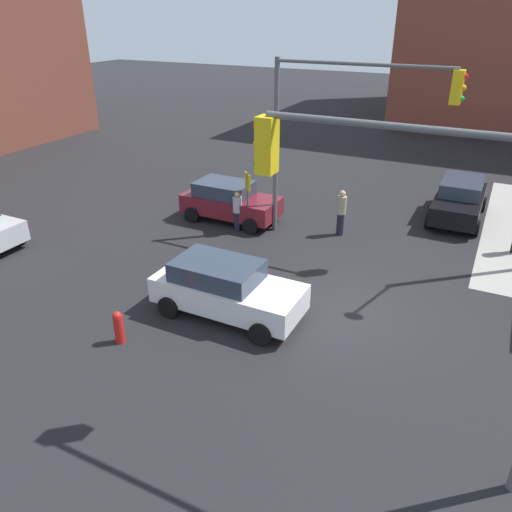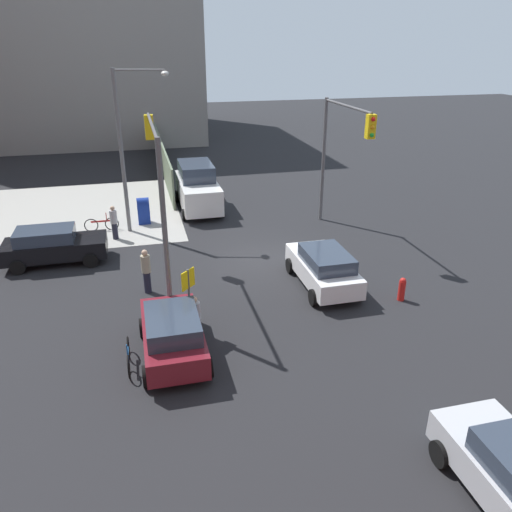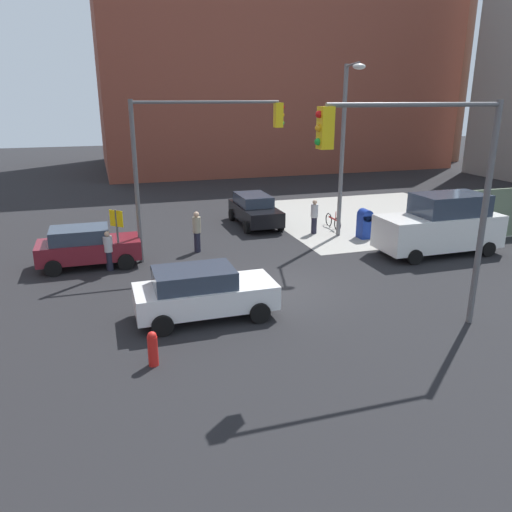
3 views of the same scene
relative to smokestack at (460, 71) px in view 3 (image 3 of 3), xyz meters
The scene contains 19 objects.
ground_plane 43.88m from the smokestack, 135.64° to the right, with size 120.00×120.00×0.00m, color black.
sidewalk_corner 31.54m from the smokestack, 135.91° to the right, with size 12.00×12.00×0.01m, color #9E9B93.
building_warehouse_north 20.20m from the smokestack, 168.58° to the left, with size 32.00×18.00×17.63m.
smokestack is the anchor object (origin of this frame).
traffic_signal_nw_corner 41.73m from the smokestack, 142.07° to the right, with size 6.35×0.36×6.50m.
traffic_signal_se_corner 44.82m from the smokestack, 129.32° to the right, with size 5.45×0.36×6.50m.
street_lamp_corner 35.74m from the smokestack, 136.17° to the right, with size 1.01×2.60×8.00m.
warning_sign_two_way 45.15m from the smokestack, 144.14° to the right, with size 0.48×0.48×2.40m.
mailbox_blue 35.98m from the smokestack, 134.40° to the right, with size 0.56×0.64×1.43m.
fire_hydrant 50.18m from the smokestack, 136.21° to the right, with size 0.26×0.26×0.94m.
coupe_white 47.12m from the smokestack, 136.88° to the right, with size 4.31×2.02×1.62m.
coupe_black 36.55m from the smokestack, 144.01° to the right, with size 2.02×4.37×1.62m.
sedan_maroon 45.88m from the smokestack, 145.75° to the right, with size 3.99×2.02×1.62m.
van_white_delivery 36.99m from the smokestack, 128.71° to the right, with size 5.40×2.32×2.62m.
pedestrian_crossing 45.68m from the smokestack, 144.31° to the right, with size 0.36×0.36×1.60m.
pedestrian_waiting 41.84m from the smokestack, 142.81° to the right, with size 0.36×0.36×1.82m.
pedestrian_walking_north 36.35m from the smokestack, 138.41° to the right, with size 0.36×0.36×1.73m.
bicycle_leaning_on_fence 35.02m from the smokestack, 137.72° to the right, with size 0.05×1.75×0.97m.
bicycle_at_crosswalk 45.37m from the smokestack, 147.37° to the right, with size 1.75×0.05×0.97m.
Camera 3 is at (-5.92, -15.81, 6.55)m, focal length 35.00 mm.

